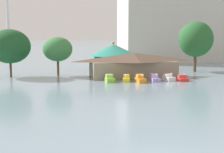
% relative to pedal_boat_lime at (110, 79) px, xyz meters
% --- Properties ---
extents(pedal_boat_lime, '(1.55, 2.67, 1.71)m').
position_rel_pedal_boat_lime_xyz_m(pedal_boat_lime, '(0.00, 0.00, 0.00)').
color(pedal_boat_lime, '#8CCC3F').
rests_on(pedal_boat_lime, ground).
extents(pedal_boat_yellow, '(2.05, 2.95, 1.49)m').
position_rel_pedal_boat_lime_xyz_m(pedal_boat_yellow, '(3.32, 0.06, -0.05)').
color(pedal_boat_yellow, yellow).
rests_on(pedal_boat_yellow, ground).
extents(pedal_boat_orange, '(1.49, 3.02, 1.66)m').
position_rel_pedal_boat_lime_xyz_m(pedal_boat_orange, '(5.60, -1.47, 0.01)').
color(pedal_boat_orange, orange).
rests_on(pedal_boat_orange, ground).
extents(pedal_boat_lavender, '(1.51, 2.75, 1.60)m').
position_rel_pedal_boat_lime_xyz_m(pedal_boat_lavender, '(8.63, -0.83, 0.00)').
color(pedal_boat_lavender, '#B299D8').
rests_on(pedal_boat_lavender, ground).
extents(pedal_boat_white, '(2.09, 2.72, 1.62)m').
position_rel_pedal_boat_lime_xyz_m(pedal_boat_white, '(11.65, -0.59, -0.05)').
color(pedal_boat_white, white).
rests_on(pedal_boat_white, ground).
extents(pedal_boat_red, '(2.05, 2.93, 1.57)m').
position_rel_pedal_boat_lime_xyz_m(pedal_boat_red, '(14.23, -1.38, -0.12)').
color(pedal_boat_red, red).
rests_on(pedal_boat_red, ground).
extents(boathouse, '(19.24, 7.75, 5.21)m').
position_rel_pedal_boat_lime_xyz_m(boathouse, '(6.27, 5.70, 2.16)').
color(boathouse, gray).
rests_on(boathouse, ground).
extents(green_roof_pavilion, '(13.00, 13.00, 7.40)m').
position_rel_pedal_boat_lime_xyz_m(green_roof_pavilion, '(5.16, 20.13, 3.25)').
color(green_roof_pavilion, brown).
rests_on(green_roof_pavilion, ground).
extents(shoreline_tree_tall_left, '(8.63, 8.63, 10.13)m').
position_rel_pedal_boat_lime_xyz_m(shoreline_tree_tall_left, '(-19.09, 11.30, 5.95)').
color(shoreline_tree_tall_left, brown).
rests_on(shoreline_tree_tall_left, ground).
extents(shoreline_tree_mid, '(6.41, 6.41, 8.54)m').
position_rel_pedal_boat_lime_xyz_m(shoreline_tree_mid, '(-9.19, 11.35, 5.28)').
color(shoreline_tree_mid, brown).
rests_on(shoreline_tree_mid, ground).
extents(shoreline_tree_right, '(8.37, 8.37, 12.32)m').
position_rel_pedal_boat_lime_xyz_m(shoreline_tree_right, '(24.18, 12.75, 7.39)').
color(shoreline_tree_right, brown).
rests_on(shoreline_tree_right, ground).
extents(background_building_block, '(36.05, 15.87, 27.86)m').
position_rel_pedal_boat_lime_xyz_m(background_building_block, '(31.29, 44.49, 13.37)').
color(background_building_block, beige).
rests_on(background_building_block, ground).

